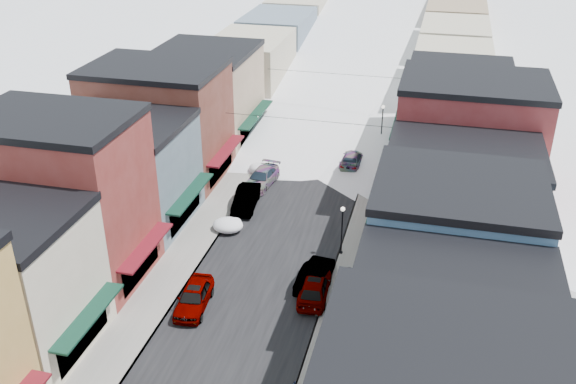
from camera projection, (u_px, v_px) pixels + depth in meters
The scene contains 30 objects.
road at pixel (343, 111), 79.17m from camera, with size 10.00×160.00×0.01m, color black.
sidewalk_left at pixel (291, 106), 80.54m from camera, with size 3.20×160.00×0.15m, color gray.
sidewalk_right at pixel (397, 115), 77.73m from camera, with size 3.20×160.00×0.15m, color gray.
curb_left at pixel (303, 107), 80.21m from camera, with size 0.10×160.00×0.15m, color slate.
curb_right at pixel (384, 114), 78.06m from camera, with size 0.10×160.00×0.15m, color slate.
bldg_l_cream at pixel (2, 282), 38.80m from camera, with size 11.30×8.20×9.50m.
bldg_l_brick_near at pixel (62, 199), 45.13m from camera, with size 12.30×8.20×12.50m.
bldg_l_grayblue at pixel (126, 172), 53.16m from camera, with size 11.30×9.20×9.00m.
bldg_l_brick_far at pixel (159, 122), 60.68m from camera, with size 13.30×9.20×11.00m.
bldg_l_tan at pixel (206, 94), 69.33m from camera, with size 11.30×11.20×10.00m.
bldg_r_green at pixel (447, 359), 32.75m from camera, with size 11.30×9.20×9.50m.
bldg_r_blue at pixel (451, 257), 40.29m from camera, with size 11.30×9.20×10.50m.
bldg_r_cream at pixel (459, 203), 48.30m from camera, with size 12.30×9.20×9.00m.
bldg_r_brick_far at pixel (468, 143), 55.39m from camera, with size 13.30×9.20×11.50m.
bldg_r_tan at pixel (456, 114), 64.69m from camera, with size 11.30×11.20×9.50m.
distant_blocks at pixel (369, 35), 97.19m from camera, with size 34.00×55.00×8.00m.
overhead_cables at pixel (325, 95), 65.54m from camera, with size 16.40×15.04×0.04m.
car_silver_sedan at pixel (194, 297), 43.94m from camera, with size 1.96×4.87×1.66m, color gray.
car_dark_hatch at pixel (246, 198), 56.78m from camera, with size 1.81×5.18×1.71m, color black.
car_silver_wagon at pixel (262, 178), 60.71m from camera, with size 2.16×5.31×1.54m, color gray.
car_green_sedan at pixel (315, 274), 46.37m from camera, with size 1.72×4.94×1.63m, color black.
car_gray_suv at pixel (314, 287), 44.96m from camera, with size 2.02×5.03×1.71m, color gray.
car_black_sedan at pixel (352, 159), 64.60m from camera, with size 2.05×5.04×1.46m, color black.
car_lane_silver at pixel (335, 111), 77.09m from camera, with size 1.64×4.09×1.39m, color #A9ADB2.
car_lane_white at pixel (350, 102), 79.75m from camera, with size 2.81×6.10×1.70m, color silver.
trash_can at pixel (349, 275), 46.50m from camera, with size 0.62×0.62×1.05m.
streetlamp_near at pixel (342, 224), 49.00m from camera, with size 0.34×0.34×4.08m.
streetlamp_far at pixel (382, 120), 67.96m from camera, with size 0.38×0.38×4.56m.
snow_pile_mid at pixel (228, 225), 53.31m from camera, with size 2.56×2.77×1.08m.
snow_pile_far at pixel (262, 168), 63.23m from camera, with size 2.49×2.73×1.05m.
Camera 1 is at (11.34, -14.41, 27.36)m, focal length 40.00 mm.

